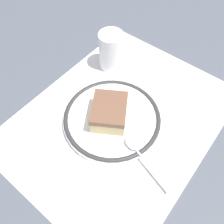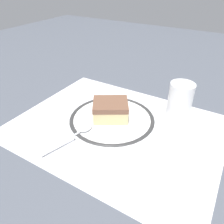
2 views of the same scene
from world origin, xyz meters
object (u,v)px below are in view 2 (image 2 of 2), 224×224
at_px(cake_slice, 110,110).
at_px(sugar_packet, 176,170).
at_px(plate, 112,120).
at_px(cup, 179,103).
at_px(spoon, 80,131).

xyz_separation_m(cake_slice, sugar_packet, (0.20, -0.08, -0.03)).
distance_m(plate, cup, 0.19).
bearing_deg(sugar_packet, cup, 106.41).
bearing_deg(cup, cake_slice, -142.50).
xyz_separation_m(spoon, sugar_packet, (0.23, 0.02, -0.02)).
distance_m(spoon, cup, 0.27).
relative_size(cake_slice, sugar_packet, 2.31).
bearing_deg(sugar_packet, plate, 159.12).
xyz_separation_m(cake_slice, cup, (0.15, 0.11, 0.01)).
height_order(cup, sugar_packet, cup).
relative_size(spoon, cup, 1.37).
height_order(plate, cake_slice, cake_slice).
distance_m(plate, sugar_packet, 0.21).
bearing_deg(spoon, sugar_packet, 4.32).
bearing_deg(cake_slice, spoon, -106.58).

